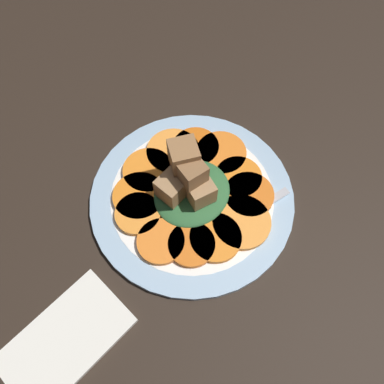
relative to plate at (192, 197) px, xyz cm
name	(u,v)px	position (x,y,z in cm)	size (l,w,h in cm)	color
table_slab	(192,202)	(0.00, 0.00, -1.52)	(120.00, 120.00, 2.00)	black
plate	(192,197)	(0.00, 0.00, 0.00)	(29.69, 29.69, 1.05)	#99B7D1
carrot_slice_0	(238,177)	(6.74, -3.02, 1.00)	(6.93, 6.93, 0.83)	orange
carrot_slice_1	(221,153)	(8.13, 1.67, 1.00)	(7.74, 7.74, 0.83)	orange
carrot_slice_2	(196,147)	(6.24, 5.20, 1.00)	(7.13, 7.13, 0.83)	#D66114
carrot_slice_3	(173,152)	(3.26, 7.17, 1.00)	(8.17, 8.17, 0.83)	orange
carrot_slice_4	(148,170)	(-1.70, 7.43, 1.00)	(7.59, 7.59, 0.83)	orange
carrot_slice_5	(139,196)	(-5.53, 5.26, 1.00)	(7.58, 7.58, 0.83)	orange
carrot_slice_6	(138,214)	(-7.54, 3.30, 1.00)	(6.46, 6.46, 0.83)	orange
carrot_slice_7	(161,241)	(-8.15, -2.00, 1.00)	(6.53, 6.53, 0.83)	orange
carrot_slice_8	(192,244)	(-5.56, -5.28, 1.00)	(6.41, 6.41, 0.83)	orange
carrot_slice_9	(215,238)	(-2.60, -6.94, 1.00)	(7.14, 7.14, 0.83)	orange
carrot_slice_10	(241,222)	(1.62, -7.99, 1.00)	(8.19, 8.19, 0.83)	orange
carrot_slice_11	(249,195)	(5.59, -5.99, 1.00)	(7.24, 7.24, 0.83)	orange
center_pile	(190,185)	(-0.17, 0.29, 3.41)	(11.46, 10.32, 9.00)	#2D6033
fork	(237,222)	(1.22, -7.46, 0.78)	(17.38, 5.55, 0.40)	#B2B2B7
napkin	(66,340)	(-24.88, -2.47, -0.12)	(15.48, 9.29, 0.80)	silver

